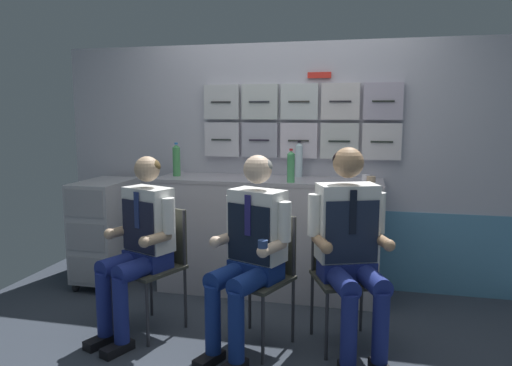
# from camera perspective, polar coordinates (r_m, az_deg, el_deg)

# --- Properties ---
(ground) EXTENTS (4.80, 4.80, 0.04)m
(ground) POSITION_cam_1_polar(r_m,az_deg,el_deg) (3.35, -0.80, -19.55)
(ground) COLOR #323944
(galley_bulkhead) EXTENTS (4.20, 0.14, 2.15)m
(galley_bulkhead) POSITION_cam_1_polar(r_m,az_deg,el_deg) (4.33, 3.75, 2.04)
(galley_bulkhead) COLOR #B8B6C3
(galley_bulkhead) RESTS_ON ground
(galley_counter) EXTENTS (1.90, 0.53, 0.99)m
(galley_counter) POSITION_cam_1_polar(r_m,az_deg,el_deg) (4.18, 1.46, -6.21)
(galley_counter) COLOR #AEA9B4
(galley_counter) RESTS_ON ground
(service_trolley) EXTENTS (0.40, 0.65, 0.94)m
(service_trolley) POSITION_cam_1_polar(r_m,az_deg,el_deg) (4.58, -17.35, -5.20)
(service_trolley) COLOR black
(service_trolley) RESTS_ON ground
(folding_chair_left) EXTENTS (0.52, 0.52, 0.87)m
(folding_chair_left) POSITION_cam_1_polar(r_m,az_deg,el_deg) (3.57, -11.53, -8.22)
(folding_chair_left) COLOR #2D2D33
(folding_chair_left) RESTS_ON ground
(crew_member_left) EXTENTS (0.53, 0.65, 1.25)m
(crew_member_left) POSITION_cam_1_polar(r_m,az_deg,el_deg) (3.42, -13.62, -6.41)
(crew_member_left) COLOR black
(crew_member_left) RESTS_ON ground
(folding_chair_right) EXTENTS (0.52, 0.52, 0.87)m
(folding_chair_right) POSITION_cam_1_polar(r_m,az_deg,el_deg) (3.28, 0.96, -9.53)
(folding_chair_right) COLOR #2D2D33
(folding_chair_right) RESTS_ON ground
(crew_member_right) EXTENTS (0.55, 0.67, 1.28)m
(crew_member_right) POSITION_cam_1_polar(r_m,az_deg,el_deg) (3.10, -0.72, -7.31)
(crew_member_right) COLOR black
(crew_member_right) RESTS_ON ground
(folding_chair_by_counter) EXTENTS (0.52, 0.52, 0.87)m
(folding_chair_by_counter) POSITION_cam_1_polar(r_m,az_deg,el_deg) (3.35, 10.12, -9.26)
(folding_chair_by_counter) COLOR #2D2D33
(folding_chair_by_counter) RESTS_ON ground
(crew_member_by_counter) EXTENTS (0.57, 0.71, 1.33)m
(crew_member_by_counter) POSITION_cam_1_polar(r_m,az_deg,el_deg) (3.15, 11.12, -6.58)
(crew_member_by_counter) COLOR black
(crew_member_by_counter) RESTS_ON ground
(water_bottle_blue_cap) EXTENTS (0.06, 0.06, 0.27)m
(water_bottle_blue_cap) POSITION_cam_1_polar(r_m,az_deg,el_deg) (3.85, 4.16, 1.96)
(water_bottle_blue_cap) COLOR #489F5D
(water_bottle_blue_cap) RESTS_ON galley_counter
(water_bottle_short) EXTENTS (0.06, 0.06, 0.32)m
(water_bottle_short) POSITION_cam_1_polar(r_m,az_deg,el_deg) (4.20, 5.11, 2.79)
(water_bottle_short) COLOR silver
(water_bottle_short) RESTS_ON galley_counter
(water_bottle_clear) EXTENTS (0.07, 0.07, 0.29)m
(water_bottle_clear) POSITION_cam_1_polar(r_m,az_deg,el_deg) (4.29, -9.40, 2.68)
(water_bottle_clear) COLOR #479853
(water_bottle_clear) RESTS_ON galley_counter
(coffee_cup_spare) EXTENTS (0.07, 0.07, 0.07)m
(coffee_cup_spare) POSITION_cam_1_polar(r_m,az_deg,el_deg) (3.81, 13.46, 0.30)
(coffee_cup_spare) COLOR tan
(coffee_cup_spare) RESTS_ON galley_counter
(paper_cup_blue) EXTENTS (0.06, 0.06, 0.07)m
(paper_cup_blue) POSITION_cam_1_polar(r_m,az_deg,el_deg) (3.89, 12.85, 0.48)
(paper_cup_blue) COLOR white
(paper_cup_blue) RESTS_ON galley_counter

